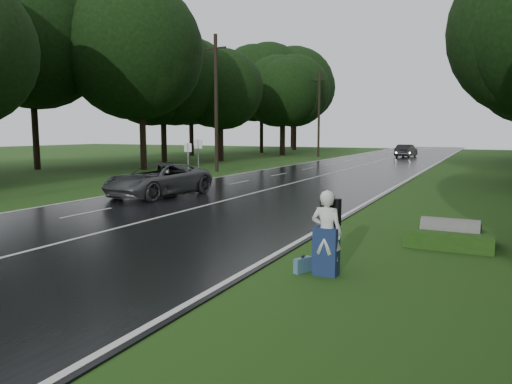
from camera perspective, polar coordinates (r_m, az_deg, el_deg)
ground at (r=15.49m, az=-17.07°, el=-4.51°), size 160.00×160.00×0.00m
road at (r=32.85m, az=7.57°, el=1.85°), size 12.00×140.00×0.04m
lane_center at (r=32.84m, az=7.58°, el=1.90°), size 0.12×140.00×0.01m
grey_car at (r=22.96m, az=-11.62°, el=1.46°), size 3.16×5.82×1.55m
far_car at (r=59.57m, az=17.53°, el=4.72°), size 2.05×4.73×1.51m
hitchhiker at (r=10.33m, az=8.46°, el=-5.20°), size 0.68×0.61×1.84m
suitcase at (r=10.61m, az=5.60°, el=-8.69°), size 0.30×0.48×0.33m
culvert at (r=14.05m, az=22.11°, el=-5.92°), size 1.49×0.75×0.75m
utility_pole_mid at (r=36.96m, az=-4.71°, el=2.46°), size 1.80×0.28×10.31m
utility_pole_far at (r=58.83m, az=7.45°, el=4.19°), size 1.80×0.28×10.32m
road_sign_a at (r=31.44m, az=-8.08°, el=1.57°), size 0.56×0.10×2.32m
road_sign_b at (r=32.44m, az=-6.87°, el=1.76°), size 0.61×0.10×2.54m
tree_left_d at (r=39.80m, az=-13.26°, el=2.63°), size 10.29×10.29×16.08m
tree_left_e at (r=50.60m, az=-4.27°, el=3.75°), size 8.29×8.29×12.96m
tree_left_f at (r=62.72m, az=3.17°, el=4.43°), size 9.25×9.25×14.46m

